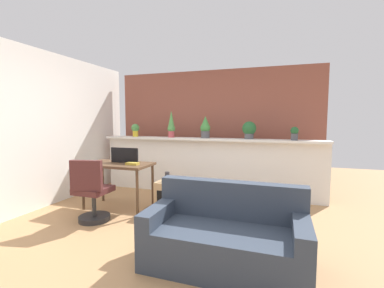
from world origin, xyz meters
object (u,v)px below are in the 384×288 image
object	(u,v)px
potted_plant_0	(135,129)
office_chair	(92,195)
vase_on_shelf	(167,176)
side_cube_shelf	(171,197)
book_on_desk	(132,164)
potted_plant_3	(249,129)
couch	(225,238)
desk	(118,168)
potted_plant_1	(171,125)
potted_plant_2	(205,127)
potted_plant_4	(294,133)
tv_monitor	(124,155)

from	to	relation	value
potted_plant_0	office_chair	bearing A→B (deg)	-78.32
office_chair	vase_on_shelf	size ratio (longest dim) A/B	6.26
side_cube_shelf	book_on_desk	bearing A→B (deg)	-166.23
potted_plant_3	couch	bearing A→B (deg)	-88.65
potted_plant_0	side_cube_shelf	world-z (taller)	potted_plant_0
potted_plant_3	desk	xyz separation A→B (m)	(-1.96, -1.28, -0.61)
potted_plant_0	couch	size ratio (longest dim) A/B	0.17
potted_plant_0	potted_plant_1	distance (m)	0.82
potted_plant_2	potted_plant_3	world-z (taller)	potted_plant_2
potted_plant_3	side_cube_shelf	distance (m)	1.90
potted_plant_3	couch	distance (m)	2.61
potted_plant_0	desk	xyz separation A→B (m)	(0.39, -1.23, -0.59)
potted_plant_4	side_cube_shelf	size ratio (longest dim) A/B	0.47
potted_plant_1	potted_plant_2	size ratio (longest dim) A/B	1.26
potted_plant_2	couch	distance (m)	2.77
potted_plant_3	potted_plant_4	size ratio (longest dim) A/B	1.38
potted_plant_4	potted_plant_3	bearing A→B (deg)	175.15
tv_monitor	side_cube_shelf	distance (m)	1.03
potted_plant_1	couch	size ratio (longest dim) A/B	0.34
vase_on_shelf	couch	bearing A→B (deg)	-46.02
desk	office_chair	xyz separation A→B (m)	(-0.01, -0.64, -0.28)
potted_plant_0	potted_plant_2	xyz separation A→B (m)	(1.52, 0.04, 0.05)
desk	book_on_desk	distance (m)	0.33
potted_plant_3	tv_monitor	distance (m)	2.27
side_cube_shelf	potted_plant_4	bearing A→B (deg)	31.51
potted_plant_0	potted_plant_3	bearing A→B (deg)	1.09
desk	book_on_desk	size ratio (longest dim) A/B	5.51
office_chair	couch	bearing A→B (deg)	-13.89
potted_plant_0	side_cube_shelf	distance (m)	2.00
tv_monitor	book_on_desk	world-z (taller)	tv_monitor
side_cube_shelf	book_on_desk	size ratio (longest dim) A/B	2.50
desk	tv_monitor	distance (m)	0.24
side_cube_shelf	book_on_desk	world-z (taller)	book_on_desk
vase_on_shelf	couch	distance (m)	1.71
potted_plant_1	potted_plant_2	bearing A→B (deg)	1.72
potted_plant_1	vase_on_shelf	distance (m)	1.48
potted_plant_3	vase_on_shelf	world-z (taller)	potted_plant_3
potted_plant_2	book_on_desk	bearing A→B (deg)	-121.40
potted_plant_4	vase_on_shelf	xyz separation A→B (m)	(-1.89, -1.13, -0.66)
potted_plant_0	book_on_desk	bearing A→B (deg)	-61.36
desk	office_chair	size ratio (longest dim) A/B	1.21
potted_plant_4	book_on_desk	xyz separation A→B (m)	(-2.43, -1.27, -0.46)
potted_plant_1	book_on_desk	bearing A→B (deg)	-94.70
tv_monitor	vase_on_shelf	bearing A→B (deg)	-0.41
office_chair	vase_on_shelf	bearing A→B (deg)	39.82
office_chair	book_on_desk	world-z (taller)	office_chair
potted_plant_0	potted_plant_2	bearing A→B (deg)	1.53
potted_plant_3	potted_plant_1	bearing A→B (deg)	-179.06
vase_on_shelf	book_on_desk	size ratio (longest dim) A/B	0.73
book_on_desk	potted_plant_2	bearing A→B (deg)	58.60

